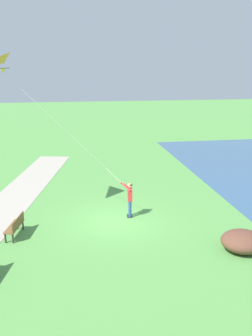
# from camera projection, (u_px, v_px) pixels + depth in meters

# --- Properties ---
(ground_plane) EXTENTS (120.00, 120.00, 0.00)m
(ground_plane) POSITION_uv_depth(u_px,v_px,m) (115.00, 221.00, 17.87)
(ground_plane) COLOR #569947
(person_kite_flyer) EXTENTS (0.62, 0.52, 1.83)m
(person_kite_flyer) POSITION_uv_depth(u_px,v_px,m) (129.00, 197.00, 18.13)
(person_kite_flyer) COLOR #232328
(person_kite_flyer) RESTS_ON ground
(flying_kite) EXTENTS (5.38, 1.77, 5.87)m
(flying_kite) POSITION_uv_depth(u_px,v_px,m) (11.00, 65.00, 16.19)
(flying_kite) COLOR orange
(park_bench_near_walkway) EXTENTS (0.74, 1.56, 0.88)m
(park_bench_near_walkway) POSITION_uv_depth(u_px,v_px,m) (16.00, 225.00, 16.21)
(park_bench_near_walkway) COLOR brown
(park_bench_near_walkway) RESTS_ON ground
(lakeside_shrub) EXTENTS (1.77, 1.66, 0.82)m
(lakeside_shrub) POSITION_uv_depth(u_px,v_px,m) (243.00, 241.00, 14.95)
(lakeside_shrub) COLOR brown
(lakeside_shrub) RESTS_ON ground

